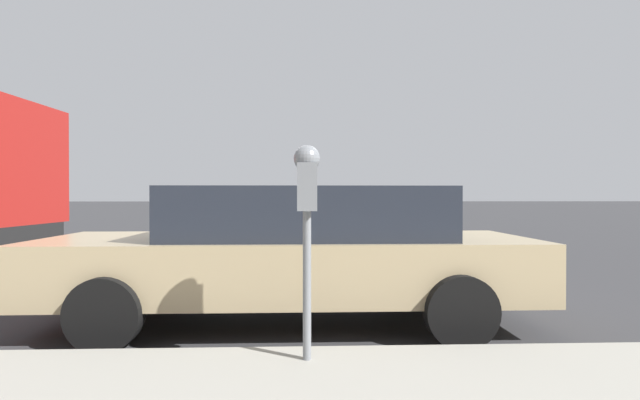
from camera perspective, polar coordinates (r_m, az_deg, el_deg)
ground_plane at (r=6.21m, az=-2.83°, el=-11.84°), size 220.00×220.00×0.00m
parking_meter at (r=3.56m, az=-1.50°, el=0.47°), size 0.21×0.19×1.53m
car_tan at (r=5.21m, az=-3.06°, el=-5.79°), size 2.03×4.94×1.42m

